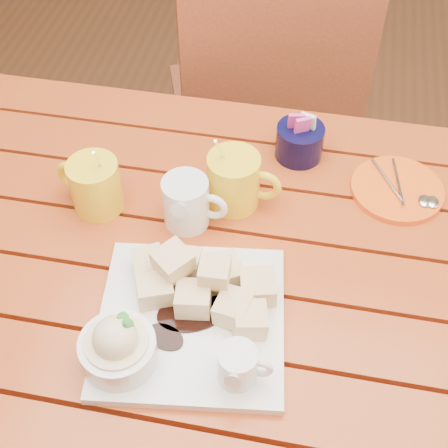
% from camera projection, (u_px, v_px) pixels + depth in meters
% --- Properties ---
extents(ground, '(5.00, 5.00, 0.00)m').
position_uv_depth(ground, '(225.00, 441.00, 1.57)').
color(ground, brown).
rests_on(ground, ground).
extents(table, '(1.20, 0.79, 0.75)m').
position_uv_depth(table, '(226.00, 295.00, 1.08)').
color(table, '#923A12').
rests_on(table, ground).
extents(dessert_plate, '(0.30, 0.30, 0.11)m').
position_uv_depth(dessert_plate, '(177.00, 320.00, 0.89)').
color(dessert_plate, white).
rests_on(dessert_plate, table).
extents(coffee_mug_left, '(0.12, 0.09, 0.14)m').
position_uv_depth(coffee_mug_left, '(94.00, 185.00, 1.04)').
color(coffee_mug_left, yellow).
rests_on(coffee_mug_left, table).
extents(coffee_mug_right, '(0.13, 0.09, 0.15)m').
position_uv_depth(coffee_mug_right, '(235.00, 180.00, 1.05)').
color(coffee_mug_right, yellow).
rests_on(coffee_mug_right, table).
extents(cream_pitcher, '(0.11, 0.09, 0.09)m').
position_uv_depth(cream_pitcher, '(187.00, 202.00, 1.02)').
color(cream_pitcher, white).
rests_on(cream_pitcher, table).
extents(sugar_caddy, '(0.09, 0.09, 0.10)m').
position_uv_depth(sugar_caddy, '(300.00, 141.00, 1.14)').
color(sugar_caddy, black).
rests_on(sugar_caddy, table).
extents(orange_saucer, '(0.16, 0.16, 0.02)m').
position_uv_depth(orange_saucer, '(398.00, 189.00, 1.10)').
color(orange_saucer, '#FF5D16').
rests_on(orange_saucer, table).
extents(chair_far, '(0.56, 0.56, 0.93)m').
position_uv_depth(chair_far, '(264.00, 109.00, 1.61)').
color(chair_far, brown).
rests_on(chair_far, ground).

